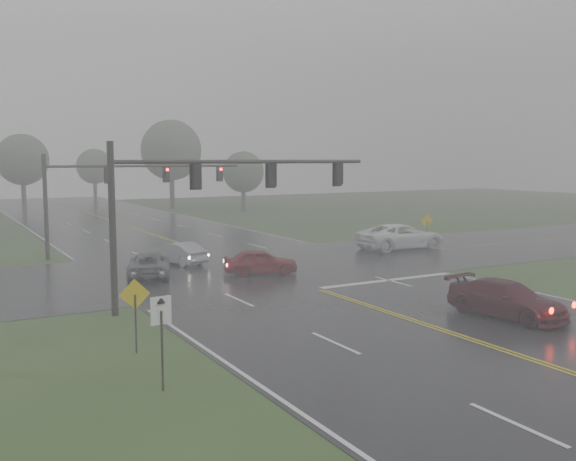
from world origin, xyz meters
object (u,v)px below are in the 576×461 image
sedan_maroon (506,318)px  sedan_red (260,274)px  sedan_silver (179,264)px  pickup_white (401,249)px  car_grey (149,277)px  signal_gantry_far (112,184)px  signal_gantry_near (199,192)px

sedan_maroon → sedan_red: bearing=99.4°
sedan_red → sedan_silver: sedan_red is taller
sedan_maroon → pickup_white: 20.07m
sedan_red → car_grey: 6.17m
sedan_red → car_grey: size_ratio=0.88×
sedan_silver → signal_gantry_far: signal_gantry_far is taller
sedan_maroon → sedan_red: 14.47m
pickup_white → signal_gantry_far: 20.67m
signal_gantry_near → pickup_white: bearing=26.5°
sedan_silver → signal_gantry_near: signal_gantry_near is taller
sedan_maroon → signal_gantry_far: (-9.62, 25.10, 4.82)m
pickup_white → signal_gantry_near: signal_gantry_near is taller
car_grey → signal_gantry_far: (0.37, 8.90, 4.82)m
car_grey → signal_gantry_far: signal_gantry_far is taller
car_grey → signal_gantry_near: 9.37m
sedan_silver → signal_gantry_far: 7.86m
sedan_silver → car_grey: 4.30m
sedan_maroon → sedan_red: (-4.30, 13.81, 0.00)m
car_grey → signal_gantry_far: size_ratio=0.35×
sedan_silver → sedan_red: bearing=98.1°
signal_gantry_near → sedan_maroon: bearing=-39.5°
car_grey → pickup_white: bearing=-155.9°
pickup_white → signal_gantry_far: (-18.76, 7.23, 4.82)m
sedan_red → sedan_silver: size_ratio=1.01×
sedan_maroon → sedan_red: sedan_maroon is taller
sedan_red → sedan_silver: 6.28m
sedan_maroon → pickup_white: pickup_white is taller
sedan_red → signal_gantry_near: (-5.78, -5.51, 5.05)m
signal_gantry_near → sedan_silver: bearing=75.1°
car_grey → signal_gantry_near: signal_gantry_near is taller
pickup_white → signal_gantry_near: size_ratio=0.52×
sedan_maroon → sedan_silver: bearing=102.2°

